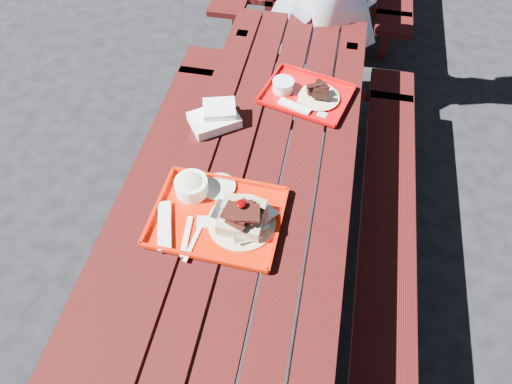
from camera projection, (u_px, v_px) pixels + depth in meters
ground at (261, 261)px, 2.49m from camera, size 60.00×60.00×0.00m
picnic_table_near at (263, 201)px, 2.04m from camera, size 1.41×2.40×0.75m
near_tray at (218, 209)px, 1.74m from camera, size 0.50×0.42×0.15m
far_tray at (305, 94)px, 2.16m from camera, size 0.46×0.40×0.07m
white_cloth at (216, 117)px, 2.04m from camera, size 0.26×0.25×0.09m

